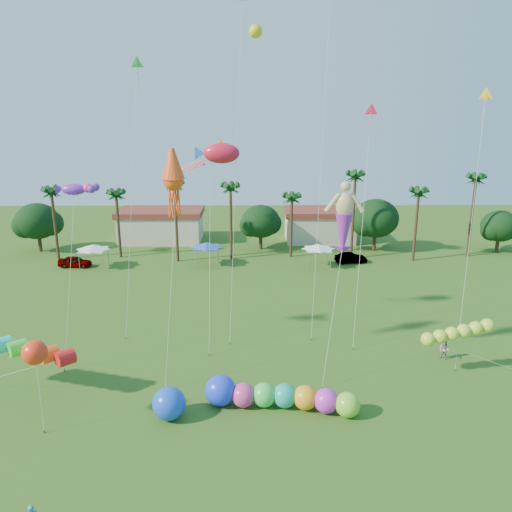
{
  "coord_description": "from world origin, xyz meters",
  "views": [
    {
      "loc": [
        -0.32,
        -23.92,
        18.75
      ],
      "look_at": [
        0.0,
        10.0,
        9.0
      ],
      "focal_mm": 35.0,
      "sensor_mm": 36.0,
      "label": 1
    }
  ],
  "objects_px": {
    "car_b": "(351,258)",
    "spectator_b": "(444,350)",
    "blue_ball": "(169,403)",
    "caterpillar_inflatable": "(275,396)",
    "car_a": "(75,262)"
  },
  "relations": [
    {
      "from": "spectator_b",
      "to": "blue_ball",
      "type": "bearing_deg",
      "value": -106.67
    },
    {
      "from": "car_a",
      "to": "spectator_b",
      "type": "xyz_separation_m",
      "value": [
        37.45,
        -24.98,
        0.14
      ]
    },
    {
      "from": "car_b",
      "to": "car_a",
      "type": "bearing_deg",
      "value": 85.58
    },
    {
      "from": "car_b",
      "to": "spectator_b",
      "type": "distance_m",
      "value": 26.49
    },
    {
      "from": "car_b",
      "to": "blue_ball",
      "type": "distance_m",
      "value": 38.6
    },
    {
      "from": "spectator_b",
      "to": "car_b",
      "type": "bearing_deg",
      "value": 147.53
    },
    {
      "from": "car_a",
      "to": "caterpillar_inflatable",
      "type": "height_order",
      "value": "caterpillar_inflatable"
    },
    {
      "from": "car_b",
      "to": "blue_ball",
      "type": "relative_size",
      "value": 1.92
    },
    {
      "from": "caterpillar_inflatable",
      "to": "blue_ball",
      "type": "bearing_deg",
      "value": -161.8
    },
    {
      "from": "blue_ball",
      "to": "spectator_b",
      "type": "bearing_deg",
      "value": 20.65
    },
    {
      "from": "spectator_b",
      "to": "caterpillar_inflatable",
      "type": "xyz_separation_m",
      "value": [
        -13.58,
        -6.58,
        0.03
      ]
    },
    {
      "from": "car_a",
      "to": "car_b",
      "type": "bearing_deg",
      "value": -84.38
    },
    {
      "from": "car_b",
      "to": "blue_ball",
      "type": "height_order",
      "value": "blue_ball"
    },
    {
      "from": "caterpillar_inflatable",
      "to": "spectator_b",
      "type": "bearing_deg",
      "value": 34.81
    },
    {
      "from": "spectator_b",
      "to": "blue_ball",
      "type": "distance_m",
      "value": 21.78
    }
  ]
}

